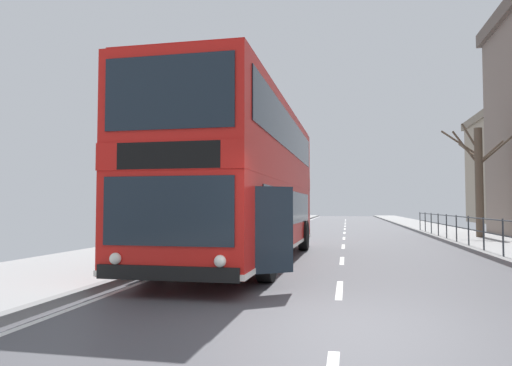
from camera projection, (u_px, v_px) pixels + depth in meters
ground at (282, 319)px, 6.33m from camera, size 15.80×140.00×0.20m
double_decker_bus_main at (245, 180)px, 13.33m from camera, size 3.31×11.47×4.35m
pedestrian_railing_far_kerb at (484, 228)px, 15.15m from camera, size 0.05×26.87×1.06m
bare_tree_far_00 at (478, 177)px, 21.92m from camera, size 2.87×2.71×5.36m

